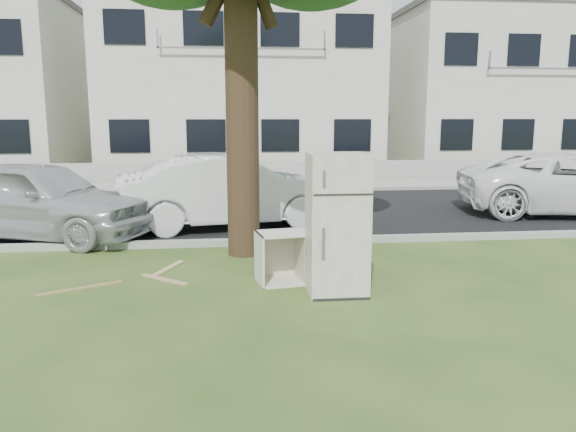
{
  "coord_description": "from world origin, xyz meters",
  "views": [
    {
      "loc": [
        -0.69,
        -7.58,
        2.35
      ],
      "look_at": [
        0.22,
        0.6,
        0.87
      ],
      "focal_mm": 35.0,
      "sensor_mm": 36.0,
      "label": 1
    }
  ],
  "objects": [
    {
      "name": "plank_b",
      "position": [
        -1.6,
        0.37,
        0.01
      ],
      "size": [
        0.72,
        0.63,
        0.02
      ],
      "primitive_type": "cube",
      "rotation": [
        0.0,
        0.0,
        -0.7
      ],
      "color": "tan",
      "rests_on": "ground"
    },
    {
      "name": "ground",
      "position": [
        0.0,
        0.0,
        0.0
      ],
      "size": [
        120.0,
        120.0,
        0.0
      ],
      "primitive_type": "plane",
      "color": "#2D4719"
    },
    {
      "name": "townhouse_right",
      "position": [
        12.0,
        17.5,
        3.42
      ],
      "size": [
        10.2,
        8.16,
        6.84
      ],
      "color": "beige",
      "rests_on": "ground"
    },
    {
      "name": "car_center",
      "position": [
        -0.59,
        4.23,
        0.77
      ],
      "size": [
        4.89,
        2.42,
        1.54
      ],
      "primitive_type": "imported",
      "rotation": [
        0.0,
        0.0,
        1.75
      ],
      "color": "silver",
      "rests_on": "ground"
    },
    {
      "name": "townhouse_center",
      "position": [
        0.0,
        17.5,
        3.72
      ],
      "size": [
        11.22,
        8.16,
        7.44
      ],
      "color": "silver",
      "rests_on": "ground"
    },
    {
      "name": "kerb_near",
      "position": [
        0.0,
        2.45,
        0.0
      ],
      "size": [
        120.0,
        0.18,
        0.12
      ],
      "primitive_type": "cube",
      "color": "gray",
      "rests_on": "ground"
    },
    {
      "name": "kerb_far",
      "position": [
        0.0,
        9.55,
        0.0
      ],
      "size": [
        120.0,
        0.18,
        0.12
      ],
      "primitive_type": "cube",
      "color": "gray",
      "rests_on": "ground"
    },
    {
      "name": "road",
      "position": [
        0.0,
        6.0,
        0.01
      ],
      "size": [
        120.0,
        7.0,
        0.01
      ],
      "primitive_type": "cube",
      "color": "black",
      "rests_on": "ground"
    },
    {
      "name": "car_right",
      "position": [
        7.59,
        4.87,
        0.73
      ],
      "size": [
        5.65,
        3.41,
        1.47
      ],
      "primitive_type": "imported",
      "rotation": [
        0.0,
        0.0,
        1.38
      ],
      "color": "white",
      "rests_on": "ground"
    },
    {
      "name": "low_wall",
      "position": [
        0.0,
        12.6,
        0.35
      ],
      "size": [
        120.0,
        0.15,
        0.7
      ],
      "primitive_type": "cube",
      "color": "gray",
      "rests_on": "ground"
    },
    {
      "name": "cabinet",
      "position": [
        0.2,
        0.12,
        0.36
      ],
      "size": [
        1.01,
        0.72,
        0.73
      ],
      "primitive_type": "cube",
      "rotation": [
        0.0,
        0.0,
        0.16
      ],
      "color": "silver",
      "rests_on": "ground"
    },
    {
      "name": "fridge",
      "position": [
        0.76,
        -0.44,
        0.93
      ],
      "size": [
        0.77,
        0.72,
        1.86
      ],
      "primitive_type": "cube",
      "rotation": [
        0.0,
        0.0,
        -0.01
      ],
      "color": "silver",
      "rests_on": "ground"
    },
    {
      "name": "car_left",
      "position": [
        -4.3,
        3.47,
        0.77
      ],
      "size": [
        4.86,
        3.26,
        1.54
      ],
      "primitive_type": "imported",
      "rotation": [
        0.0,
        0.0,
        1.22
      ],
      "color": "#B4B6BC",
      "rests_on": "ground"
    },
    {
      "name": "sidewalk",
      "position": [
        0.0,
        11.0,
        0.01
      ],
      "size": [
        120.0,
        2.8,
        0.01
      ],
      "primitive_type": "cube",
      "color": "gray",
      "rests_on": "ground"
    },
    {
      "name": "plank_c",
      "position": [
        -1.6,
        0.97,
        0.01
      ],
      "size": [
        0.44,
        0.86,
        0.02
      ],
      "primitive_type": "cube",
      "rotation": [
        0.0,
        0.0,
        1.17
      ],
      "color": "tan",
      "rests_on": "ground"
    },
    {
      "name": "plank_a",
      "position": [
        -2.7,
        0.07,
        0.01
      ],
      "size": [
        1.06,
        0.62,
        0.02
      ],
      "primitive_type": "cube",
      "rotation": [
        0.0,
        0.0,
        0.48
      ],
      "color": "olive",
      "rests_on": "ground"
    }
  ]
}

